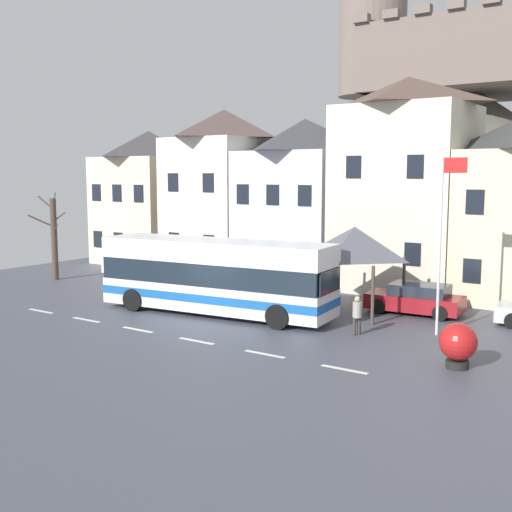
{
  "coord_description": "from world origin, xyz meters",
  "views": [
    {
      "loc": [
        16.21,
        -20.04,
        6.08
      ],
      "look_at": [
        -0.65,
        4.39,
        2.24
      ],
      "focal_mm": 44.83,
      "sensor_mm": 36.0,
      "label": 1
    }
  ],
  "objects_px": {
    "parked_car_01": "(416,299)",
    "public_bench": "(424,298)",
    "harbour_buoy": "(458,343)",
    "bus_shelter": "(354,243)",
    "transit_bus": "(216,277)",
    "townhouse_02": "(304,199)",
    "bare_tree_00": "(54,238)",
    "pedestrian_00": "(320,298)",
    "townhouse_01": "(225,190)",
    "flagpole": "(442,232)",
    "pedestrian_01": "(357,312)",
    "hilltop_castle": "(461,159)",
    "townhouse_00": "(150,197)",
    "parked_car_02": "(132,267)",
    "parked_car_00": "(214,274)",
    "townhouse_03": "(405,185)"
  },
  "relations": [
    {
      "from": "flagpole",
      "to": "townhouse_01",
      "type": "bearing_deg",
      "value": 152.23
    },
    {
      "from": "transit_bus",
      "to": "townhouse_02",
      "type": "bearing_deg",
      "value": 94.03
    },
    {
      "from": "townhouse_01",
      "to": "flagpole",
      "type": "height_order",
      "value": "townhouse_01"
    },
    {
      "from": "pedestrian_01",
      "to": "parked_car_00",
      "type": "bearing_deg",
      "value": 153.78
    },
    {
      "from": "townhouse_02",
      "to": "transit_bus",
      "type": "bearing_deg",
      "value": -79.58
    },
    {
      "from": "townhouse_01",
      "to": "public_bench",
      "type": "relative_size",
      "value": 5.81
    },
    {
      "from": "public_bench",
      "to": "flagpole",
      "type": "height_order",
      "value": "flagpole"
    },
    {
      "from": "transit_bus",
      "to": "pedestrian_01",
      "type": "height_order",
      "value": "transit_bus"
    },
    {
      "from": "bus_shelter",
      "to": "hilltop_castle",
      "type": "bearing_deg",
      "value": 98.74
    },
    {
      "from": "transit_bus",
      "to": "harbour_buoy",
      "type": "xyz_separation_m",
      "value": [
        11.06,
        -1.8,
        -0.84
      ]
    },
    {
      "from": "harbour_buoy",
      "to": "transit_bus",
      "type": "bearing_deg",
      "value": 170.78
    },
    {
      "from": "transit_bus",
      "to": "public_bench",
      "type": "distance_m",
      "value": 9.48
    },
    {
      "from": "parked_car_01",
      "to": "harbour_buoy",
      "type": "bearing_deg",
      "value": 115.98
    },
    {
      "from": "townhouse_02",
      "to": "hilltop_castle",
      "type": "height_order",
      "value": "hilltop_castle"
    },
    {
      "from": "townhouse_01",
      "to": "bare_tree_00",
      "type": "relative_size",
      "value": 2.01
    },
    {
      "from": "bare_tree_00",
      "to": "townhouse_02",
      "type": "bearing_deg",
      "value": 38.73
    },
    {
      "from": "pedestrian_00",
      "to": "flagpole",
      "type": "relative_size",
      "value": 0.23
    },
    {
      "from": "pedestrian_00",
      "to": "transit_bus",
      "type": "bearing_deg",
      "value": -157.98
    },
    {
      "from": "parked_car_02",
      "to": "townhouse_02",
      "type": "bearing_deg",
      "value": 43.05
    },
    {
      "from": "transit_bus",
      "to": "hilltop_castle",
      "type": "bearing_deg",
      "value": 83.2
    },
    {
      "from": "transit_bus",
      "to": "parked_car_02",
      "type": "bearing_deg",
      "value": 147.23
    },
    {
      "from": "harbour_buoy",
      "to": "bus_shelter",
      "type": "bearing_deg",
      "value": 138.8
    },
    {
      "from": "townhouse_02",
      "to": "harbour_buoy",
      "type": "xyz_separation_m",
      "value": [
        13.08,
        -12.77,
        -3.81
      ]
    },
    {
      "from": "townhouse_00",
      "to": "parked_car_00",
      "type": "bearing_deg",
      "value": -27.21
    },
    {
      "from": "townhouse_02",
      "to": "public_bench",
      "type": "xyz_separation_m",
      "value": [
        9.05,
        -4.71,
        -4.13
      ]
    },
    {
      "from": "parked_car_02",
      "to": "public_bench",
      "type": "height_order",
      "value": "parked_car_02"
    },
    {
      "from": "townhouse_01",
      "to": "public_bench",
      "type": "bearing_deg",
      "value": -17.36
    },
    {
      "from": "townhouse_03",
      "to": "pedestrian_00",
      "type": "distance_m",
      "value": 9.88
    },
    {
      "from": "bus_shelter",
      "to": "pedestrian_01",
      "type": "xyz_separation_m",
      "value": [
        1.87,
        -3.53,
        -2.21
      ]
    },
    {
      "from": "townhouse_02",
      "to": "flagpole",
      "type": "height_order",
      "value": "townhouse_02"
    },
    {
      "from": "townhouse_00",
      "to": "flagpole",
      "type": "distance_m",
      "value": 24.82
    },
    {
      "from": "bus_shelter",
      "to": "parked_car_01",
      "type": "height_order",
      "value": "bus_shelter"
    },
    {
      "from": "parked_car_00",
      "to": "pedestrian_00",
      "type": "height_order",
      "value": "pedestrian_00"
    },
    {
      "from": "townhouse_01",
      "to": "townhouse_03",
      "type": "xyz_separation_m",
      "value": [
        12.19,
        -0.46,
        0.46
      ]
    },
    {
      "from": "townhouse_00",
      "to": "harbour_buoy",
      "type": "relative_size",
      "value": 6.2
    },
    {
      "from": "parked_car_01",
      "to": "public_bench",
      "type": "height_order",
      "value": "parked_car_01"
    },
    {
      "from": "townhouse_03",
      "to": "public_bench",
      "type": "xyz_separation_m",
      "value": [
        2.68,
        -4.19,
        -5.01
      ]
    },
    {
      "from": "transit_bus",
      "to": "flagpole",
      "type": "relative_size",
      "value": 1.6
    },
    {
      "from": "parked_car_00",
      "to": "pedestrian_01",
      "type": "height_order",
      "value": "pedestrian_01"
    },
    {
      "from": "parked_car_01",
      "to": "public_bench",
      "type": "distance_m",
      "value": 1.24
    },
    {
      "from": "flagpole",
      "to": "townhouse_00",
      "type": "bearing_deg",
      "value": 159.6
    },
    {
      "from": "pedestrian_01",
      "to": "transit_bus",
      "type": "bearing_deg",
      "value": -178.34
    },
    {
      "from": "townhouse_02",
      "to": "bare_tree_00",
      "type": "bearing_deg",
      "value": -141.27
    },
    {
      "from": "parked_car_01",
      "to": "bare_tree_00",
      "type": "height_order",
      "value": "bare_tree_00"
    },
    {
      "from": "pedestrian_01",
      "to": "flagpole",
      "type": "distance_m",
      "value": 4.35
    },
    {
      "from": "pedestrian_00",
      "to": "bare_tree_00",
      "type": "bearing_deg",
      "value": 179.26
    },
    {
      "from": "townhouse_00",
      "to": "harbour_buoy",
      "type": "height_order",
      "value": "townhouse_00"
    },
    {
      "from": "hilltop_castle",
      "to": "bare_tree_00",
      "type": "distance_m",
      "value": 34.39
    },
    {
      "from": "townhouse_01",
      "to": "flagpole",
      "type": "distance_m",
      "value": 19.29
    },
    {
      "from": "bare_tree_00",
      "to": "townhouse_00",
      "type": "bearing_deg",
      "value": 95.05
    }
  ]
}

